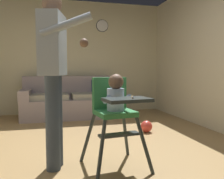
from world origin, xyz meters
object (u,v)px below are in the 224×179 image
object	(u,v)px
toy_ball_second	(146,126)
couch	(70,101)
high_chair	(115,103)
adult_standing	(54,71)
wall_clock	(102,26)

from	to	relation	value
toy_ball_second	couch	bearing A→B (deg)	124.54
high_chair	toy_ball_second	size ratio (longest dim) A/B	5.15
adult_standing	wall_clock	world-z (taller)	wall_clock
couch	high_chair	xyz separation A→B (m)	(0.25, -2.80, 0.32)
couch	adult_standing	distance (m)	2.75
adult_standing	toy_ball_second	distance (m)	1.99
high_chair	toy_ball_second	distance (m)	1.58
high_chair	toy_ball_second	bearing A→B (deg)	137.88
couch	high_chair	bearing A→B (deg)	5.09
adult_standing	toy_ball_second	size ratio (longest dim) A/B	9.27
toy_ball_second	adult_standing	bearing A→B (deg)	-143.20
couch	high_chair	size ratio (longest dim) A/B	2.04
adult_standing	wall_clock	xyz separation A→B (m)	(1.14, 3.13, 1.05)
high_chair	adult_standing	bearing A→B (deg)	-111.61
high_chair	toy_ball_second	world-z (taller)	high_chair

